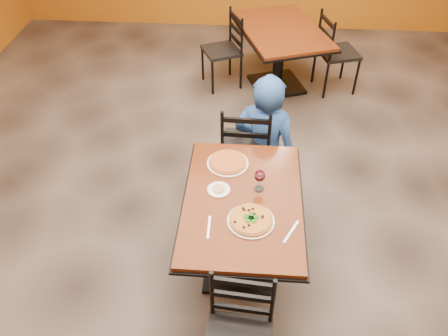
# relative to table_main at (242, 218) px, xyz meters

# --- Properties ---
(floor) EXTENTS (7.00, 8.00, 0.01)m
(floor) POSITION_rel_table_main_xyz_m (0.00, 0.50, -0.56)
(floor) COLOR black
(floor) RESTS_ON ground
(table_main) EXTENTS (0.83, 1.23, 0.75)m
(table_main) POSITION_rel_table_main_xyz_m (0.00, 0.00, 0.00)
(table_main) COLOR #5A2D0E
(table_main) RESTS_ON floor
(table_second) EXTENTS (1.26, 1.51, 0.75)m
(table_second) POSITION_rel_table_main_xyz_m (0.33, 2.76, 0.00)
(table_second) COLOR #5A2D0E
(table_second) RESTS_ON floor
(chair_main_far) EXTENTS (0.44, 0.44, 0.94)m
(chair_main_far) POSITION_rel_table_main_xyz_m (-0.00, 0.95, -0.09)
(chair_main_far) COLOR black
(chair_main_far) RESTS_ON floor
(chair_second_left) EXTENTS (0.53, 0.53, 0.89)m
(chair_second_left) POSITION_rel_table_main_xyz_m (-0.36, 2.76, -0.11)
(chair_second_left) COLOR black
(chair_second_left) RESTS_ON floor
(chair_second_right) EXTENTS (0.53, 0.53, 0.94)m
(chair_second_right) POSITION_rel_table_main_xyz_m (1.01, 2.76, -0.09)
(chair_second_right) COLOR black
(chair_second_right) RESTS_ON floor
(diner) EXTENTS (0.66, 0.53, 1.14)m
(diner) POSITION_rel_table_main_xyz_m (0.16, 1.01, 0.01)
(diner) COLOR navy
(diner) RESTS_ON floor
(plate_main) EXTENTS (0.31, 0.31, 0.01)m
(plate_main) POSITION_rel_table_main_xyz_m (0.06, -0.20, 0.20)
(plate_main) COLOR white
(plate_main) RESTS_ON table_main
(pizza_main) EXTENTS (0.28, 0.28, 0.02)m
(pizza_main) POSITION_rel_table_main_xyz_m (0.06, -0.20, 0.21)
(pizza_main) COLOR maroon
(pizza_main) RESTS_ON plate_main
(plate_far) EXTENTS (0.31, 0.31, 0.01)m
(plate_far) POSITION_rel_table_main_xyz_m (-0.13, 0.36, 0.20)
(plate_far) COLOR white
(plate_far) RESTS_ON table_main
(pizza_far) EXTENTS (0.28, 0.28, 0.02)m
(pizza_far) POSITION_rel_table_main_xyz_m (-0.13, 0.36, 0.21)
(pizza_far) COLOR #C17225
(pizza_far) RESTS_ON plate_far
(side_plate) EXTENTS (0.16, 0.16, 0.01)m
(side_plate) POSITION_rel_table_main_xyz_m (-0.17, 0.08, 0.20)
(side_plate) COLOR white
(side_plate) RESTS_ON table_main
(dip) EXTENTS (0.09, 0.09, 0.01)m
(dip) POSITION_rel_table_main_xyz_m (-0.17, 0.08, 0.21)
(dip) COLOR tan
(dip) RESTS_ON side_plate
(wine_glass) EXTENTS (0.08, 0.08, 0.18)m
(wine_glass) POSITION_rel_table_main_xyz_m (0.11, 0.11, 0.28)
(wine_glass) COLOR white
(wine_glass) RESTS_ON table_main
(fork) EXTENTS (0.02, 0.19, 0.00)m
(fork) POSITION_rel_table_main_xyz_m (-0.21, -0.27, 0.20)
(fork) COLOR silver
(fork) RESTS_ON table_main
(knife) EXTENTS (0.11, 0.19, 0.00)m
(knife) POSITION_rel_table_main_xyz_m (0.32, -0.27, 0.20)
(knife) COLOR silver
(knife) RESTS_ON table_main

